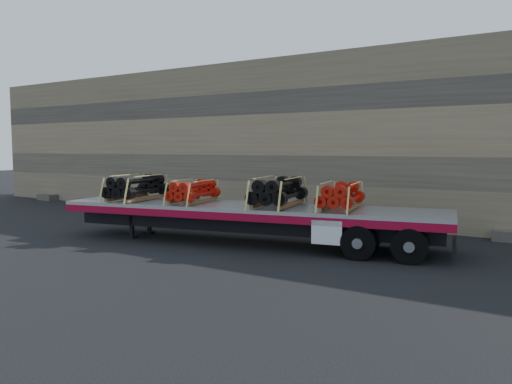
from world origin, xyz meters
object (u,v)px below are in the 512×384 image
Objects in this scene: trailer at (247,224)px; bundle_midrear at (278,193)px; bundle_front at (137,188)px; bundle_midfront at (193,192)px; bundle_rear at (341,196)px.

bundle_midrear is at bearing -0.00° from trailer.
trailer is at bearing 0.00° from bundle_front.
bundle_front reaches higher than trailer.
bundle_midrear reaches higher than bundle_front.
bundle_midrear is (1.05, 0.20, 1.07)m from trailer.
bundle_rear reaches higher than bundle_midfront.
trailer is 5.28× the size of bundle_front.
bundle_midrear reaches higher than trailer.
trailer is 1.52m from bundle_midrear.
trailer is 5.84× the size of bundle_rear.
bundle_midrear is at bearing 0.00° from bundle_front.
bundle_front is 7.31m from bundle_rear.
bundle_rear is (4.94, 0.96, 0.02)m from bundle_midfront.
trailer is 5.10× the size of bundle_midrear.
bundle_midrear is 2.00m from bundle_rear.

